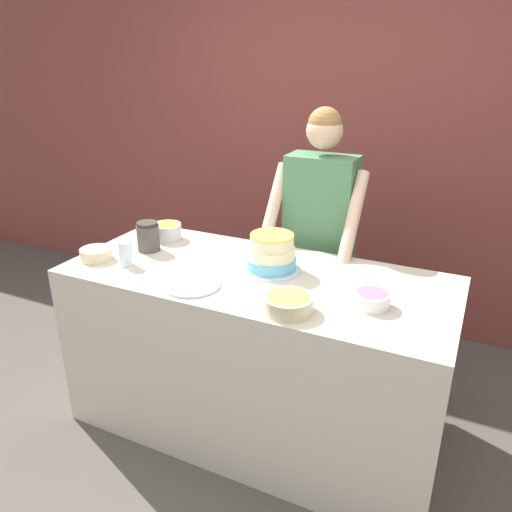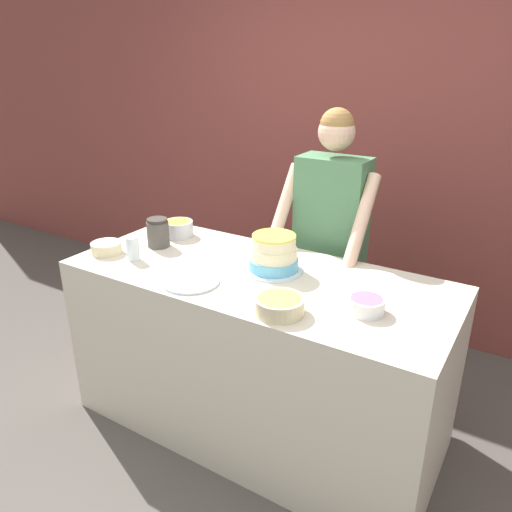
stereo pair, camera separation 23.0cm
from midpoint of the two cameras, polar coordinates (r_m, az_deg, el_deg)
ground_plane at (r=2.63m, az=-2.19°, el=-23.51°), size 14.00×14.00×0.00m
wall_back at (r=3.54m, az=14.53°, el=12.18°), size 10.00×0.05×2.60m
counter at (r=2.60m, az=2.68°, el=-11.13°), size 1.87×0.80×0.90m
person_baker at (r=2.83m, az=10.81°, el=3.26°), size 0.52×0.45×1.62m
cake at (r=2.39m, az=4.79°, el=0.11°), size 0.29×0.29×0.18m
frosting_bowl_orange at (r=2.88m, az=-6.59°, el=3.16°), size 0.16×0.16×0.09m
frosting_bowl_white at (r=2.70m, az=-14.43°, el=0.94°), size 0.16×0.16×0.06m
frosting_bowl_yellow at (r=2.03m, az=5.95°, el=-5.63°), size 0.21×0.21×0.07m
frosting_bowl_purple at (r=2.10m, az=15.58°, el=-5.43°), size 0.15×0.15×0.06m
drinking_glass at (r=2.57m, az=-11.45°, el=0.80°), size 0.07×0.07×0.12m
ceramic_plate at (r=2.30m, az=-4.65°, el=-3.02°), size 0.26×0.26×0.01m
stoneware_jar at (r=2.73m, az=-8.79°, el=2.60°), size 0.12×0.12×0.16m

